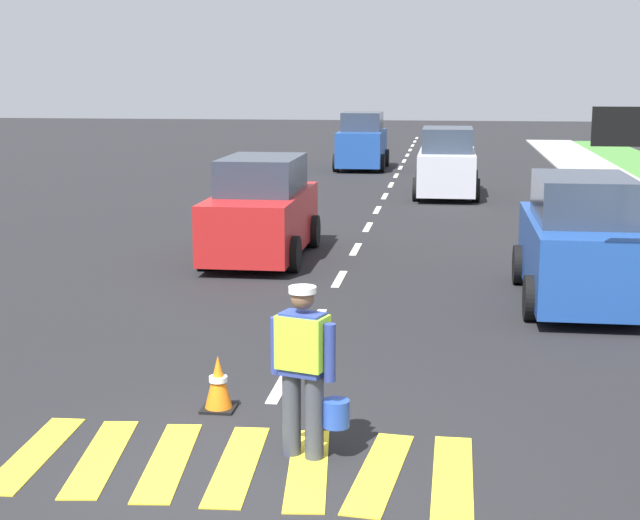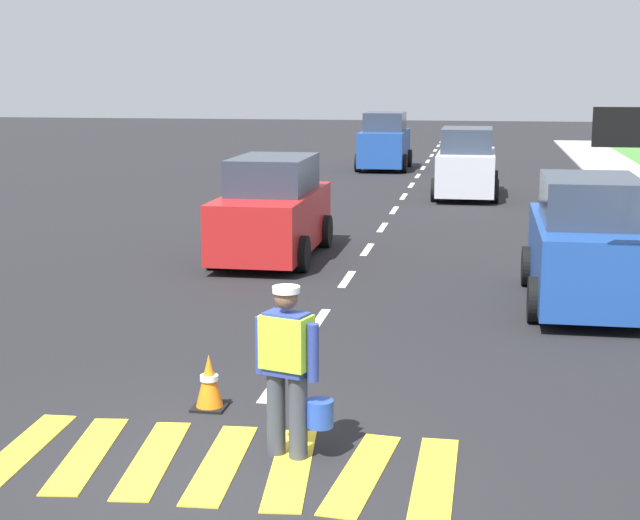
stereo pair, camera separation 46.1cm
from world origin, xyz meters
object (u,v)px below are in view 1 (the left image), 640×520
Objects in this scene: road_worker at (305,363)px; car_oncoming_third at (362,143)px; car_oncoming_lead at (262,211)px; traffic_cone_near at (218,383)px; car_parked_curbside at (580,244)px; car_outgoing_far at (447,165)px.

road_worker is 28.55m from car_oncoming_third.
car_oncoming_lead is 1.12× the size of car_oncoming_third.
road_worker is at bearing -46.15° from traffic_cone_near.
car_oncoming_third is at bearing 94.13° from road_worker.
car_outgoing_far is (-2.17, 13.54, 0.00)m from car_parked_curbside.
car_parked_curbside is at bearing -75.86° from car_oncoming_third.
car_parked_curbside reaches higher than traffic_cone_near.
car_oncoming_lead reaches higher than traffic_cone_near.
car_outgoing_far reaches higher than car_oncoming_lead.
car_oncoming_third is at bearing 104.14° from car_parked_curbside.
car_oncoming_third is (-2.06, 28.48, 0.07)m from road_worker.
car_oncoming_lead is 1.03× the size of car_parked_curbside.
car_oncoming_third reaches higher than car_oncoming_lead.
traffic_cone_near is 0.15× the size of car_parked_curbside.
car_parked_curbside is (3.38, 6.88, 0.02)m from road_worker.
traffic_cone_near is at bearing -88.06° from car_oncoming_third.
road_worker is 0.44× the size of car_oncoming_third.
car_oncoming_third is 8.70m from car_outgoing_far.
road_worker is 20.45m from car_outgoing_far.
car_parked_curbside is at bearing -80.91° from car_outgoing_far.
car_oncoming_lead is (-1.23, 8.82, 0.63)m from traffic_cone_near.
car_oncoming_lead is 1.04× the size of car_outgoing_far.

